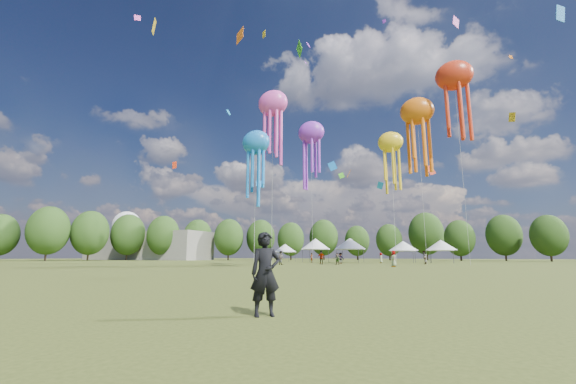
% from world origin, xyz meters
% --- Properties ---
extents(ground, '(300.00, 300.00, 0.00)m').
position_xyz_m(ground, '(0.00, 0.00, 0.00)').
color(ground, '#384416').
rests_on(ground, ground).
extents(observer_main, '(0.73, 0.71, 1.69)m').
position_xyz_m(observer_main, '(7.75, -2.87, 0.85)').
color(observer_main, black).
rests_on(observer_main, ground).
extents(spectator_near, '(1.11, 1.02, 1.85)m').
position_xyz_m(spectator_near, '(-9.94, 35.01, 0.92)').
color(spectator_near, gray).
rests_on(spectator_near, ground).
extents(spectators_far, '(19.36, 21.67, 1.91)m').
position_xyz_m(spectators_far, '(-0.76, 43.37, 0.88)').
color(spectators_far, gray).
rests_on(spectators_far, ground).
extents(festival_tents, '(34.89, 9.55, 4.42)m').
position_xyz_m(festival_tents, '(-4.91, 56.10, 3.13)').
color(festival_tents, '#47474C').
rests_on(festival_tents, ground).
extents(show_kites, '(28.70, 27.79, 28.03)m').
position_xyz_m(show_kites, '(1.49, 40.64, 19.75)').
color(show_kites, '#EC45B2').
rests_on(show_kites, ground).
extents(small_kites, '(78.60, 58.56, 45.54)m').
position_xyz_m(small_kites, '(1.83, 43.60, 29.92)').
color(small_kites, '#EC45B2').
rests_on(small_kites, ground).
extents(treeline, '(201.57, 95.24, 13.43)m').
position_xyz_m(treeline, '(-3.87, 62.51, 6.54)').
color(treeline, '#38281C').
rests_on(treeline, ground).
extents(hangar, '(40.00, 12.00, 8.00)m').
position_xyz_m(hangar, '(-72.00, 72.00, 4.00)').
color(hangar, gray).
rests_on(hangar, ground).
extents(radome, '(9.00, 9.00, 16.00)m').
position_xyz_m(radome, '(-88.00, 78.00, 9.99)').
color(radome, white).
rests_on(radome, ground).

